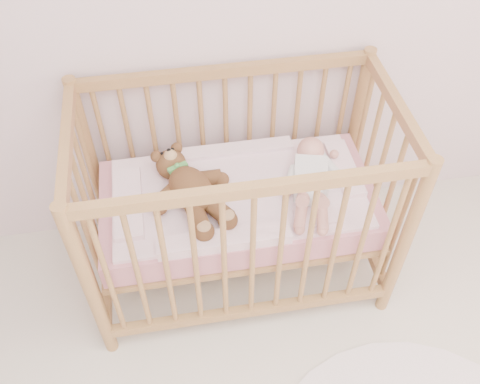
{
  "coord_description": "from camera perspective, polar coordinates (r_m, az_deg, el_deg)",
  "views": [
    {
      "loc": [
        -0.36,
        0.04,
        2.31
      ],
      "look_at": [
        -0.11,
        1.55,
        0.62
      ],
      "focal_mm": 40.0,
      "sensor_mm": 36.0,
      "label": 1
    }
  ],
  "objects": [
    {
      "name": "baby",
      "position": [
        2.35,
        7.59,
        1.74
      ],
      "size": [
        0.4,
        0.61,
        0.13
      ],
      "primitive_type": null,
      "rotation": [
        0.0,
        0.0,
        -0.25
      ],
      "color": "white",
      "rests_on": "blanket"
    },
    {
      "name": "crib",
      "position": [
        2.41,
        -0.2,
        -1.05
      ],
      "size": [
        1.36,
        0.76,
        1.0
      ],
      "primitive_type": null,
      "color": "#AC7349",
      "rests_on": "floor"
    },
    {
      "name": "blanket",
      "position": [
        2.36,
        -0.2,
        -0.09
      ],
      "size": [
        1.1,
        0.58,
        0.06
      ],
      "primitive_type": null,
      "color": "#FBADBF",
      "rests_on": "mattress"
    },
    {
      "name": "mattress",
      "position": [
        2.42,
        -0.2,
        -1.28
      ],
      "size": [
        1.22,
        0.62,
        0.13
      ],
      "primitive_type": "cube",
      "color": "pink",
      "rests_on": "crib"
    },
    {
      "name": "teddy_bear",
      "position": [
        2.27,
        -5.26,
        0.34
      ],
      "size": [
        0.56,
        0.65,
        0.15
      ],
      "primitive_type": null,
      "rotation": [
        0.0,
        0.0,
        0.39
      ],
      "color": "brown",
      "rests_on": "blanket"
    }
  ]
}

